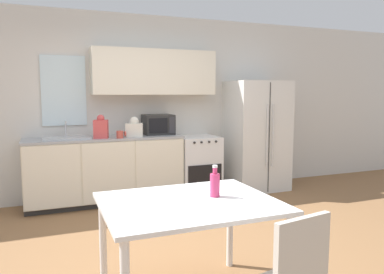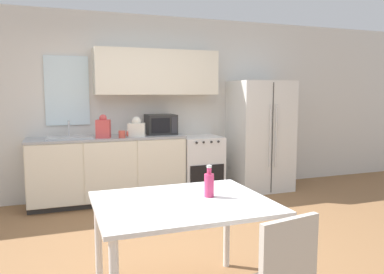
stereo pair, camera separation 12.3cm
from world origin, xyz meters
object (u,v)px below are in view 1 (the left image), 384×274
at_px(coffee_mug, 121,134).
at_px(drink_bottle, 215,184).
at_px(dining_table, 189,214).
at_px(refrigerator, 257,135).
at_px(microwave, 158,124).
at_px(oven_range, 197,165).

xyz_separation_m(coffee_mug, drink_bottle, (0.22, -2.55, -0.12)).
bearing_deg(drink_bottle, dining_table, -169.76).
xyz_separation_m(refrigerator, coffee_mug, (-2.22, -0.14, 0.12)).
bearing_deg(microwave, oven_range, -9.37).
relative_size(dining_table, drink_bottle, 5.17).
relative_size(oven_range, refrigerator, 0.52).
distance_m(dining_table, drink_bottle, 0.29).
height_order(refrigerator, microwave, refrigerator).
distance_m(coffee_mug, drink_bottle, 2.56).
bearing_deg(coffee_mug, oven_range, 8.92).
height_order(microwave, drink_bottle, microwave).
xyz_separation_m(oven_range, dining_table, (-1.20, -2.78, 0.24)).
bearing_deg(drink_bottle, microwave, 82.04).
relative_size(coffee_mug, dining_table, 0.10).
height_order(refrigerator, dining_table, refrigerator).
relative_size(oven_range, dining_table, 0.72).
xyz_separation_m(oven_range, microwave, (-0.58, 0.10, 0.64)).
relative_size(refrigerator, coffee_mug, 13.50).
xyz_separation_m(microwave, dining_table, (-0.62, -2.88, -0.40)).
bearing_deg(drink_bottle, refrigerator, 53.43).
height_order(refrigerator, coffee_mug, refrigerator).
xyz_separation_m(refrigerator, drink_bottle, (-2.00, -2.70, 0.01)).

